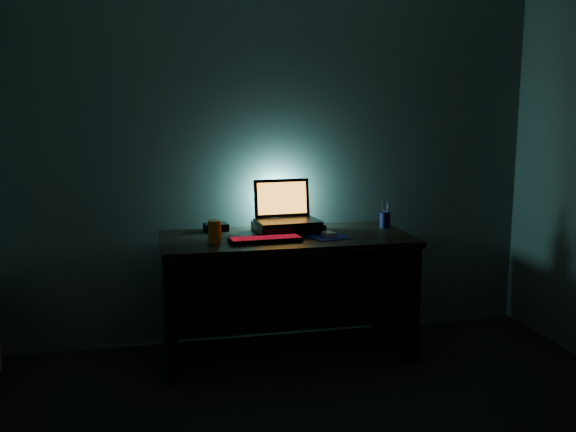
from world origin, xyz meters
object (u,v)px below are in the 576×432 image
(laptop, at_px, (285,212))
(pen_cup, at_px, (385,220))
(keyboard, at_px, (265,239))
(juice_glass, at_px, (215,232))
(router, at_px, (216,227))
(mouse, at_px, (329,234))

(laptop, bearing_deg, pen_cup, -6.38)
(laptop, height_order, pen_cup, laptop)
(keyboard, height_order, juice_glass, juice_glass)
(pen_cup, relative_size, juice_glass, 0.76)
(router, bearing_deg, laptop, -20.90)
(laptop, xyz_separation_m, router, (-0.43, 0.09, -0.10))
(laptop, height_order, juice_glass, laptop)
(laptop, bearing_deg, mouse, -53.98)
(pen_cup, bearing_deg, laptop, 177.80)
(mouse, height_order, juice_glass, juice_glass)
(mouse, relative_size, router, 0.58)
(laptop, relative_size, mouse, 4.35)
(keyboard, bearing_deg, mouse, 2.51)
(juice_glass, bearing_deg, router, 82.62)
(pen_cup, bearing_deg, router, 173.80)
(laptop, distance_m, pen_cup, 0.66)
(mouse, bearing_deg, pen_cup, 13.53)
(mouse, bearing_deg, juice_glass, 167.41)
(juice_glass, relative_size, router, 0.83)
(mouse, distance_m, pen_cup, 0.50)
(keyboard, relative_size, pen_cup, 4.33)
(mouse, height_order, router, router)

